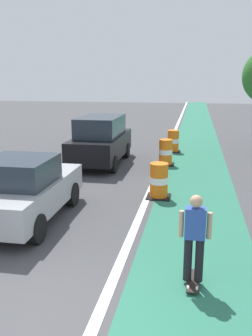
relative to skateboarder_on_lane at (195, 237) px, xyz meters
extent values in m
plane|color=#424244|center=(-2.34, -1.64, -0.91)|extent=(100.00, 100.00, 0.00)
cube|color=#286B51|center=(0.06, 10.36, -0.91)|extent=(2.50, 80.00, 0.01)
cube|color=silver|center=(-1.44, 10.36, -0.91)|extent=(0.20, 80.00, 0.01)
cube|color=black|center=(0.00, 0.00, -0.84)|extent=(0.22, 0.80, 0.02)
cylinder|color=silver|center=(0.08, -0.26, -0.86)|extent=(0.04, 0.11, 0.11)
cylinder|color=silver|center=(-0.08, -0.26, -0.86)|extent=(0.04, 0.11, 0.11)
cylinder|color=silver|center=(0.08, 0.26, -0.86)|extent=(0.04, 0.11, 0.11)
cylinder|color=silver|center=(-0.08, 0.26, -0.86)|extent=(0.04, 0.11, 0.11)
cylinder|color=black|center=(0.10, 0.00, -0.42)|extent=(0.15, 0.15, 0.82)
cylinder|color=black|center=(-0.10, 0.00, -0.42)|extent=(0.15, 0.15, 0.82)
cube|color=#2D4CA5|center=(0.00, 0.00, 0.27)|extent=(0.36, 0.22, 0.56)
cylinder|color=tan|center=(0.24, 0.00, 0.24)|extent=(0.09, 0.09, 0.48)
cylinder|color=tan|center=(-0.24, 0.00, 0.24)|extent=(0.09, 0.09, 0.48)
sphere|color=tan|center=(0.00, 0.00, 0.67)|extent=(0.22, 0.22, 0.22)
cube|color=#9EA0A5|center=(-4.33, 2.34, -0.21)|extent=(1.89, 4.12, 0.72)
cube|color=#232D38|center=(-4.33, 2.09, 0.47)|extent=(1.64, 1.74, 0.64)
cylinder|color=black|center=(-5.16, 3.60, -0.57)|extent=(0.29, 0.68, 0.68)
cylinder|color=black|center=(-3.52, 3.62, -0.57)|extent=(0.29, 0.68, 0.68)
cylinder|color=black|center=(-3.49, 1.08, -0.57)|extent=(0.29, 0.68, 0.68)
cube|color=black|center=(-4.00, 8.94, -0.12)|extent=(1.87, 4.61, 0.90)
cube|color=#232D38|center=(-4.00, 8.94, 0.73)|extent=(1.64, 2.86, 0.80)
cylinder|color=black|center=(-4.83, 10.37, -0.57)|extent=(0.28, 0.68, 0.68)
cylinder|color=black|center=(-3.19, 10.38, -0.57)|extent=(0.28, 0.68, 0.68)
cylinder|color=black|center=(-4.81, 7.51, -0.57)|extent=(0.28, 0.68, 0.68)
cylinder|color=black|center=(-3.17, 7.52, -0.57)|extent=(0.28, 0.68, 0.68)
cylinder|color=orange|center=(-1.10, 4.81, -0.66)|extent=(0.56, 0.56, 0.42)
cylinder|color=white|center=(-1.10, 4.81, -0.35)|extent=(0.57, 0.57, 0.21)
cylinder|color=orange|center=(-1.10, 4.81, -0.03)|extent=(0.56, 0.56, 0.42)
cube|color=black|center=(-1.10, 4.81, -0.89)|extent=(0.73, 0.73, 0.04)
cylinder|color=orange|center=(-1.26, 9.25, -0.66)|extent=(0.56, 0.56, 0.42)
cylinder|color=white|center=(-1.26, 9.25, -0.35)|extent=(0.57, 0.57, 0.21)
cylinder|color=orange|center=(-1.26, 9.25, -0.03)|extent=(0.56, 0.56, 0.42)
cube|color=black|center=(-1.26, 9.25, -0.89)|extent=(0.73, 0.73, 0.04)
cylinder|color=orange|center=(-1.12, 12.11, -0.66)|extent=(0.56, 0.56, 0.42)
cylinder|color=white|center=(-1.12, 12.11, -0.35)|extent=(0.57, 0.57, 0.21)
cylinder|color=orange|center=(-1.12, 12.11, -0.03)|extent=(0.56, 0.56, 0.42)
cube|color=black|center=(-1.12, 12.11, -0.89)|extent=(0.73, 0.73, 0.04)
camera|label=1|loc=(-0.08, -6.07, 2.73)|focal=39.27mm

